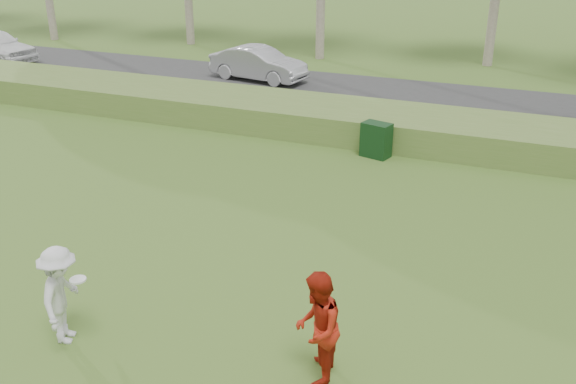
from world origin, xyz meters
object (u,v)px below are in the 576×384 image
at_px(player_white, 61,295).
at_px(car_mid, 258,64).
at_px(player_red, 317,329).
at_px(utility_cabinet, 376,140).

bearing_deg(player_white, car_mid, -7.00).
relative_size(player_red, utility_cabinet, 1.80).
bearing_deg(car_mid, utility_cabinet, -126.19).
distance_m(player_red, utility_cabinet, 10.27).
bearing_deg(car_mid, player_white, -156.41).
xyz_separation_m(player_white, player_red, (4.29, 0.64, 0.06)).
height_order(player_white, player_red, player_red).
bearing_deg(utility_cabinet, player_red, -65.10).
relative_size(player_white, car_mid, 0.41).
relative_size(utility_cabinet, car_mid, 0.24).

